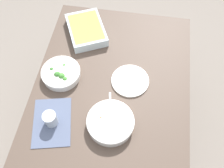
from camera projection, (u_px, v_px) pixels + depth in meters
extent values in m
plane|color=slate|center=(112.00, 130.00, 2.12)|extent=(6.00, 6.00, 0.00)
cube|color=#4C3D33|center=(112.00, 86.00, 1.50)|extent=(1.20, 0.90, 0.04)
cylinder|color=#4C3D33|center=(76.00, 47.00, 2.13)|extent=(0.06, 0.06, 0.70)
cylinder|color=#4C3D33|center=(170.00, 59.00, 2.06)|extent=(0.06, 0.06, 0.70)
cube|color=#4C5670|center=(52.00, 122.00, 1.36)|extent=(0.32, 0.26, 0.00)
cylinder|color=silver|center=(110.00, 123.00, 1.33)|extent=(0.24, 0.24, 0.05)
torus|color=silver|center=(110.00, 121.00, 1.31)|extent=(0.25, 0.25, 0.01)
cylinder|color=olive|center=(110.00, 123.00, 1.33)|extent=(0.20, 0.20, 0.03)
sphere|color=#C66633|center=(101.00, 118.00, 1.32)|extent=(0.02, 0.02, 0.02)
sphere|color=#C66633|center=(111.00, 123.00, 1.31)|extent=(0.01, 0.01, 0.01)
sphere|color=#C66633|center=(110.00, 116.00, 1.33)|extent=(0.02, 0.02, 0.02)
cylinder|color=silver|center=(61.00, 74.00, 1.49)|extent=(0.22, 0.22, 0.05)
torus|color=silver|center=(61.00, 72.00, 1.48)|extent=(0.23, 0.23, 0.01)
cylinder|color=#8CB272|center=(61.00, 73.00, 1.49)|extent=(0.18, 0.18, 0.02)
sphere|color=#478C38|center=(64.00, 65.00, 1.50)|extent=(0.02, 0.02, 0.02)
sphere|color=#3D7A33|center=(52.00, 69.00, 1.48)|extent=(0.02, 0.02, 0.02)
sphere|color=#3D7A33|center=(57.00, 75.00, 1.46)|extent=(0.03, 0.03, 0.03)
sphere|color=#478C38|center=(65.00, 80.00, 1.45)|extent=(0.02, 0.02, 0.02)
sphere|color=#478C38|center=(62.00, 76.00, 1.46)|extent=(0.04, 0.04, 0.04)
sphere|color=#478C38|center=(59.00, 74.00, 1.47)|extent=(0.02, 0.02, 0.02)
sphere|color=#478C38|center=(65.00, 79.00, 1.45)|extent=(0.03, 0.03, 0.03)
cube|color=silver|center=(86.00, 30.00, 1.66)|extent=(0.37, 0.33, 0.06)
cube|color=#DBAD56|center=(86.00, 29.00, 1.65)|extent=(0.32, 0.29, 0.04)
cylinder|color=#B2BCC6|center=(50.00, 119.00, 1.33)|extent=(0.07, 0.07, 0.08)
cylinder|color=black|center=(51.00, 120.00, 1.34)|extent=(0.06, 0.06, 0.05)
cylinder|color=silver|center=(130.00, 81.00, 1.49)|extent=(0.22, 0.22, 0.01)
cube|color=silver|center=(110.00, 104.00, 1.42)|extent=(0.14, 0.04, 0.01)
ellipsoid|color=silver|center=(110.00, 117.00, 1.37)|extent=(0.04, 0.03, 0.01)
cube|color=silver|center=(62.00, 76.00, 1.51)|extent=(0.02, 0.14, 0.01)
ellipsoid|color=silver|center=(76.00, 78.00, 1.50)|extent=(0.03, 0.04, 0.01)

